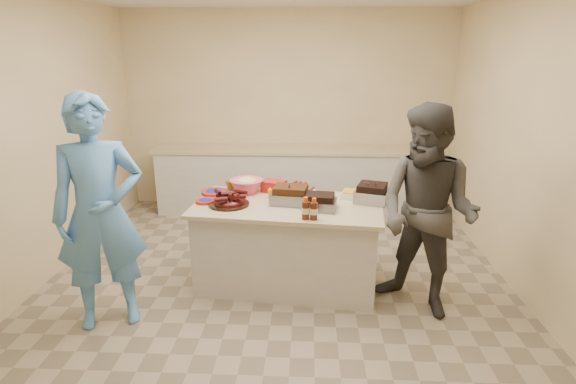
{
  "coord_description": "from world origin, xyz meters",
  "views": [
    {
      "loc": [
        0.29,
        -3.78,
        2.17
      ],
      "look_at": [
        0.11,
        0.17,
        0.91
      ],
      "focal_mm": 28.0,
      "sensor_mm": 36.0,
      "label": 1
    }
  ],
  "objects_px": {
    "coleslaw_bowl": "(247,192)",
    "rib_platter": "(229,205)",
    "bbq_bottle_b": "(314,219)",
    "guest_gray": "(417,308)",
    "plastic_cup": "(231,189)",
    "guest_blue": "(114,319)",
    "island": "(288,283)",
    "roasting_pan": "(371,202)",
    "bbq_bottle_a": "(306,219)",
    "mustard_bottle": "(270,198)"
  },
  "relations": [
    {
      "from": "bbq_bottle_b",
      "to": "coleslaw_bowl",
      "type": "bearing_deg",
      "value": 132.7
    },
    {
      "from": "rib_platter",
      "to": "coleslaw_bowl",
      "type": "height_order",
      "value": "coleslaw_bowl"
    },
    {
      "from": "coleslaw_bowl",
      "to": "bbq_bottle_b",
      "type": "bearing_deg",
      "value": -47.3
    },
    {
      "from": "bbq_bottle_b",
      "to": "guest_gray",
      "type": "distance_m",
      "value": 1.23
    },
    {
      "from": "island",
      "to": "mustard_bottle",
      "type": "xyz_separation_m",
      "value": [
        -0.18,
        0.17,
        0.81
      ]
    },
    {
      "from": "plastic_cup",
      "to": "guest_gray",
      "type": "height_order",
      "value": "plastic_cup"
    },
    {
      "from": "guest_gray",
      "to": "plastic_cup",
      "type": "bearing_deg",
      "value": -164.22
    },
    {
      "from": "rib_platter",
      "to": "guest_blue",
      "type": "xyz_separation_m",
      "value": [
        -0.9,
        -0.64,
        -0.81
      ]
    },
    {
      "from": "island",
      "to": "rib_platter",
      "type": "distance_m",
      "value": 0.98
    },
    {
      "from": "coleslaw_bowl",
      "to": "mustard_bottle",
      "type": "height_order",
      "value": "coleslaw_bowl"
    },
    {
      "from": "island",
      "to": "guest_blue",
      "type": "bearing_deg",
      "value": -148.09
    },
    {
      "from": "guest_blue",
      "to": "island",
      "type": "bearing_deg",
      "value": 3.97
    },
    {
      "from": "island",
      "to": "guest_blue",
      "type": "distance_m",
      "value": 1.59
    },
    {
      "from": "plastic_cup",
      "to": "guest_blue",
      "type": "relative_size",
      "value": 0.05
    },
    {
      "from": "roasting_pan",
      "to": "bbq_bottle_b",
      "type": "bearing_deg",
      "value": -120.04
    },
    {
      "from": "coleslaw_bowl",
      "to": "rib_platter",
      "type": "bearing_deg",
      "value": -106.22
    },
    {
      "from": "island",
      "to": "rib_platter",
      "type": "xyz_separation_m",
      "value": [
        -0.54,
        -0.05,
        0.81
      ]
    },
    {
      "from": "rib_platter",
      "to": "roasting_pan",
      "type": "bearing_deg",
      "value": 6.82
    },
    {
      "from": "bbq_bottle_b",
      "to": "guest_gray",
      "type": "relative_size",
      "value": 0.11
    },
    {
      "from": "coleslaw_bowl",
      "to": "guest_gray",
      "type": "distance_m",
      "value": 1.93
    },
    {
      "from": "plastic_cup",
      "to": "guest_blue",
      "type": "distance_m",
      "value": 1.61
    },
    {
      "from": "rib_platter",
      "to": "bbq_bottle_b",
      "type": "relative_size",
      "value": 2.0
    },
    {
      "from": "rib_platter",
      "to": "plastic_cup",
      "type": "distance_m",
      "value": 0.48
    },
    {
      "from": "island",
      "to": "roasting_pan",
      "type": "height_order",
      "value": "roasting_pan"
    },
    {
      "from": "roasting_pan",
      "to": "guest_gray",
      "type": "height_order",
      "value": "roasting_pan"
    },
    {
      "from": "island",
      "to": "bbq_bottle_b",
      "type": "distance_m",
      "value": 0.93
    },
    {
      "from": "bbq_bottle_a",
      "to": "guest_gray",
      "type": "distance_m",
      "value": 1.29
    },
    {
      "from": "plastic_cup",
      "to": "rib_platter",
      "type": "bearing_deg",
      "value": -82.04
    },
    {
      "from": "mustard_bottle",
      "to": "rib_platter",
      "type": "bearing_deg",
      "value": -148.78
    },
    {
      "from": "island",
      "to": "rib_platter",
      "type": "relative_size",
      "value": 4.59
    },
    {
      "from": "mustard_bottle",
      "to": "plastic_cup",
      "type": "height_order",
      "value": "mustard_bottle"
    },
    {
      "from": "mustard_bottle",
      "to": "guest_blue",
      "type": "distance_m",
      "value": 1.73
    },
    {
      "from": "coleslaw_bowl",
      "to": "bbq_bottle_b",
      "type": "xyz_separation_m",
      "value": [
        0.66,
        -0.72,
        0.0
      ]
    },
    {
      "from": "bbq_bottle_b",
      "to": "bbq_bottle_a",
      "type": "bearing_deg",
      "value": 173.74
    },
    {
      "from": "guest_blue",
      "to": "bbq_bottle_b",
      "type": "bearing_deg",
      "value": -11.33
    },
    {
      "from": "guest_gray",
      "to": "coleslaw_bowl",
      "type": "bearing_deg",
      "value": -163.86
    },
    {
      "from": "coleslaw_bowl",
      "to": "bbq_bottle_b",
      "type": "relative_size",
      "value": 1.76
    },
    {
      "from": "bbq_bottle_b",
      "to": "guest_blue",
      "type": "relative_size",
      "value": 0.1
    },
    {
      "from": "roasting_pan",
      "to": "mustard_bottle",
      "type": "xyz_separation_m",
      "value": [
        -0.96,
        0.06,
        0.0
      ]
    },
    {
      "from": "guest_blue",
      "to": "roasting_pan",
      "type": "bearing_deg",
      "value": -1.94
    },
    {
      "from": "bbq_bottle_b",
      "to": "mustard_bottle",
      "type": "height_order",
      "value": "bbq_bottle_b"
    },
    {
      "from": "coleslaw_bowl",
      "to": "bbq_bottle_b",
      "type": "height_order",
      "value": "coleslaw_bowl"
    },
    {
      "from": "mustard_bottle",
      "to": "guest_blue",
      "type": "bearing_deg",
      "value": -145.83
    },
    {
      "from": "rib_platter",
      "to": "bbq_bottle_b",
      "type": "bearing_deg",
      "value": -23.33
    },
    {
      "from": "rib_platter",
      "to": "coleslaw_bowl",
      "type": "xyz_separation_m",
      "value": [
        0.11,
        0.38,
        0.0
      ]
    },
    {
      "from": "roasting_pan",
      "to": "guest_blue",
      "type": "height_order",
      "value": "roasting_pan"
    },
    {
      "from": "coleslaw_bowl",
      "to": "plastic_cup",
      "type": "bearing_deg",
      "value": 151.99
    },
    {
      "from": "coleslaw_bowl",
      "to": "plastic_cup",
      "type": "distance_m",
      "value": 0.2
    },
    {
      "from": "guest_blue",
      "to": "guest_gray",
      "type": "height_order",
      "value": "guest_gray"
    },
    {
      "from": "plastic_cup",
      "to": "guest_blue",
      "type": "height_order",
      "value": "plastic_cup"
    }
  ]
}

